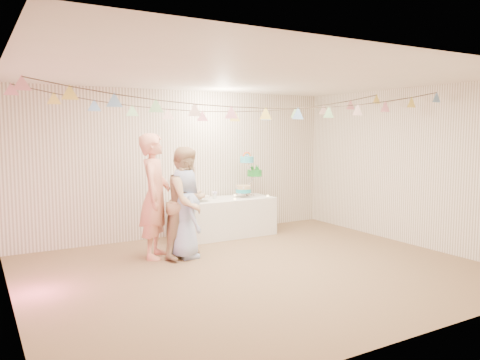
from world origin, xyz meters
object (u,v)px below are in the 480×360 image
cake_stand (249,172)px  person_adult_a (155,196)px  person_adult_b (187,202)px  person_child (185,213)px  table (224,217)px

cake_stand → person_adult_a: 2.25m
cake_stand → person_adult_b: bearing=-148.8°
cake_stand → person_child: size_ratio=0.57×
cake_stand → person_child: bearing=-149.3°
person_adult_a → cake_stand: bearing=-37.1°
person_child → cake_stand: bearing=-59.6°
table → cake_stand: cake_stand is taller
cake_stand → person_adult_b: (-1.68, -1.02, -0.30)m
person_adult_a → person_child: bearing=-91.1°
table → cake_stand: size_ratio=2.37×
table → cake_stand: bearing=5.2°
person_adult_a → person_adult_b: size_ratio=1.12×
person_child → table: bearing=-50.7°
person_adult_a → person_adult_b: (0.42, -0.23, -0.10)m
table → person_adult_a: (-1.55, -0.73, 0.59)m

